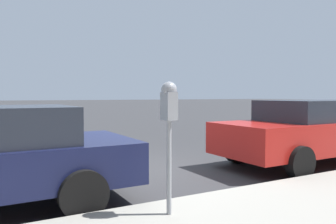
% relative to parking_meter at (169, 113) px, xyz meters
% --- Properties ---
extents(ground_plane, '(220.00, 220.00, 0.00)m').
position_rel_parking_meter_xyz_m(ground_plane, '(2.73, -0.70, -1.37)').
color(ground_plane, '#333335').
extents(parking_meter, '(0.21, 0.19, 1.63)m').
position_rel_parking_meter_xyz_m(parking_meter, '(0.00, 0.00, 0.00)').
color(parking_meter, gray).
rests_on(parking_meter, sidewalk).
extents(car_red, '(2.04, 4.80, 1.47)m').
position_rel_parking_meter_xyz_m(car_red, '(1.61, -4.71, -0.58)').
color(car_red, '#B21E19').
rests_on(car_red, ground_plane).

